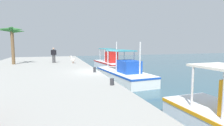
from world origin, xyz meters
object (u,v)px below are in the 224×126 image
fishing_boat_second (124,74)px  mooring_bollard_nearest (95,70)px  fisherman_standing (54,54)px  mooring_bollard_second (112,82)px  fishing_boat_nearest (109,64)px  pelican (73,60)px  palm_tree (12,33)px

fishing_boat_second → mooring_bollard_nearest: 2.39m
fisherman_standing → mooring_bollard_second: (12.50, 2.99, -0.76)m
fishing_boat_second → fishing_boat_nearest: bearing=174.5°
fisherman_standing → fishing_boat_nearest: bearing=74.1°
fishing_boat_second → mooring_bollard_second: 4.96m
mooring_bollard_nearest → pelican: bearing=-171.8°
fishing_boat_nearest → mooring_bollard_second: fishing_boat_nearest is taller
fishing_boat_nearest → pelican: (-0.59, -3.98, 0.51)m
fishing_boat_nearest → fisherman_standing: fishing_boat_nearest is taller
fishing_boat_second → mooring_bollard_nearest: bearing=-93.0°
fishing_boat_second → mooring_bollard_second: (4.35, -2.36, 0.38)m
palm_tree → mooring_bollard_second: bearing=29.9°
fishing_boat_nearest → palm_tree: (-1.37, -9.99, 3.39)m
palm_tree → fishing_boat_nearest: bearing=82.2°
fishing_boat_nearest → mooring_bollard_second: size_ratio=16.88×
fishing_boat_second → mooring_bollard_second: fishing_boat_second is taller
fishing_boat_second → mooring_bollard_second: bearing=-28.4°
mooring_bollard_second → palm_tree: size_ratio=0.09×
fishing_boat_nearest → mooring_bollard_nearest: fishing_boat_nearest is taller
fisherman_standing → mooring_bollard_nearest: 8.59m
pelican → fishing_boat_nearest: bearing=81.6°
fisherman_standing → palm_tree: bearing=-85.3°
mooring_bollard_second → palm_tree: palm_tree is taller
pelican → mooring_bollard_nearest: 6.99m
fishing_boat_second → palm_tree: size_ratio=1.73×
mooring_bollard_nearest → mooring_bollard_second: 4.48m
pelican → mooring_bollard_second: 11.44m
mooring_bollard_nearest → palm_tree: 10.86m
fishing_boat_second → palm_tree: (-7.82, -9.37, 3.48)m
fisherman_standing → mooring_bollard_second: 12.88m
mooring_bollard_nearest → fishing_boat_second: bearing=87.0°
mooring_bollard_second → fisherman_standing: bearing=-166.6°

